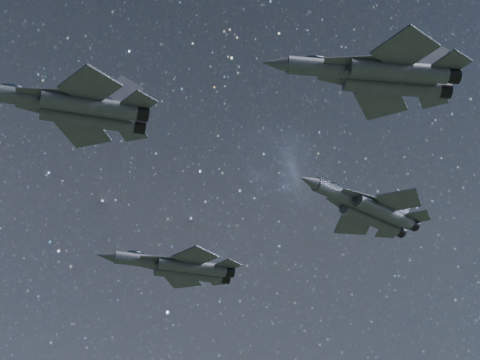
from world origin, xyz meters
name	(u,v)px	position (x,y,z in m)	size (l,w,h in m)	color
jet_lead	(73,107)	(-22.34, -7.05, 153.05)	(19.37, 13.36, 4.86)	#333540
jet_left	(179,267)	(0.08, 22.07, 153.07)	(20.16, 13.98, 5.06)	#333540
jet_right	(379,75)	(3.37, -21.97, 155.02)	(19.90, 13.36, 5.03)	#333540
jet_slot	(368,209)	(14.99, -2.44, 153.19)	(19.34, 13.23, 4.86)	#333540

